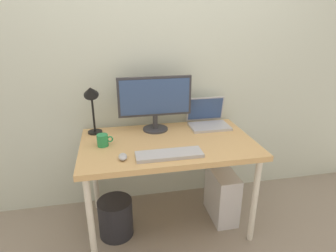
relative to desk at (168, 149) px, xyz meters
name	(u,v)px	position (x,y,z in m)	size (l,w,h in m)	color
ground_plane	(168,221)	(0.00, 0.00, -0.66)	(6.00, 6.00, 0.00)	gray
back_wall	(157,55)	(0.00, 0.44, 0.64)	(4.40, 0.04, 2.60)	silver
desk	(168,149)	(0.00, 0.00, 0.00)	(1.26, 0.75, 0.73)	tan
monitor	(155,100)	(-0.05, 0.24, 0.32)	(0.58, 0.20, 0.43)	#333338
laptop	(208,119)	(0.39, 0.26, 0.12)	(0.32, 0.26, 0.23)	#B2B2B7
desk_lamp	(91,99)	(-0.53, 0.24, 0.35)	(0.11, 0.16, 0.41)	black
keyboard	(169,154)	(-0.04, -0.24, 0.08)	(0.44, 0.14, 0.02)	#B2B2B7
mouse	(123,157)	(-0.34, -0.22, 0.08)	(0.06, 0.09, 0.03)	#B2B2B7
coffee_mug	(103,140)	(-0.47, 0.01, 0.11)	(0.11, 0.08, 0.09)	#268C4C
computer_tower	(222,195)	(0.45, -0.01, -0.45)	(0.18, 0.36, 0.42)	silver
wastebasket	(116,218)	(-0.42, -0.05, -0.51)	(0.26, 0.26, 0.30)	#232328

